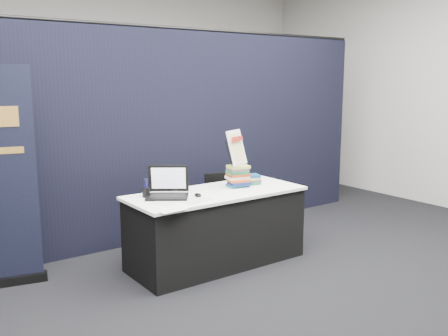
% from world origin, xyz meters
% --- Properties ---
extents(floor, '(8.00, 8.00, 0.00)m').
position_xyz_m(floor, '(0.00, 0.00, 0.00)').
color(floor, black).
rests_on(floor, ground).
extents(wall_back, '(8.00, 0.02, 3.50)m').
position_xyz_m(wall_back, '(0.00, 4.00, 1.75)').
color(wall_back, '#B6B2AC').
rests_on(wall_back, floor).
extents(drape_partition, '(6.00, 0.08, 2.40)m').
position_xyz_m(drape_partition, '(0.00, 1.60, 1.20)').
color(drape_partition, black).
rests_on(drape_partition, floor).
extents(display_table, '(1.80, 0.75, 0.75)m').
position_xyz_m(display_table, '(0.00, 0.55, 0.38)').
color(display_table, black).
rests_on(display_table, floor).
extents(laptop, '(0.47, 0.50, 0.29)m').
position_xyz_m(laptop, '(-0.53, 0.65, 0.82)').
color(laptop, black).
rests_on(laptop, display_table).
extents(mouse, '(0.08, 0.11, 0.03)m').
position_xyz_m(mouse, '(-0.27, 0.48, 0.77)').
color(mouse, black).
rests_on(mouse, display_table).
extents(brochure_left, '(0.33, 0.27, 0.00)m').
position_xyz_m(brochure_left, '(-0.59, 0.46, 0.75)').
color(brochure_left, silver).
rests_on(brochure_left, display_table).
extents(brochure_mid, '(0.27, 0.20, 0.00)m').
position_xyz_m(brochure_mid, '(-0.72, 0.22, 0.75)').
color(brochure_mid, white).
rests_on(brochure_mid, display_table).
extents(brochure_right, '(0.31, 0.25, 0.00)m').
position_xyz_m(brochure_right, '(-0.38, 0.37, 0.75)').
color(brochure_right, silver).
rests_on(brochure_right, display_table).
extents(pen_cup, '(0.08, 0.08, 0.09)m').
position_xyz_m(pen_cup, '(-0.68, 0.75, 0.80)').
color(pen_cup, black).
rests_on(pen_cup, display_table).
extents(book_stack_tall, '(0.24, 0.21, 0.23)m').
position_xyz_m(book_stack_tall, '(0.31, 0.59, 0.86)').
color(book_stack_tall, '#1A5965').
rests_on(book_stack_tall, display_table).
extents(book_stack_short, '(0.21, 0.18, 0.10)m').
position_xyz_m(book_stack_short, '(0.50, 0.62, 0.80)').
color(book_stack_short, '#1B6631').
rests_on(book_stack_short, display_table).
extents(info_sign, '(0.29, 0.21, 0.38)m').
position_xyz_m(info_sign, '(0.31, 0.63, 1.15)').
color(info_sign, black).
rests_on(info_sign, book_stack_tall).
extents(stacking_chair, '(0.40, 0.41, 0.79)m').
position_xyz_m(stacking_chair, '(0.47, 1.05, 0.44)').
color(stacking_chair, black).
rests_on(stacking_chair, floor).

